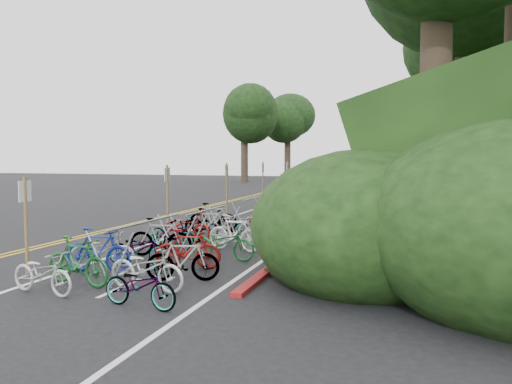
% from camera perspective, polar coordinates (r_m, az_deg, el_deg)
% --- Properties ---
extents(ground, '(120.00, 120.00, 0.00)m').
position_cam_1_polar(ground, '(14.50, -21.39, -7.28)').
color(ground, black).
rests_on(ground, ground).
extents(road_markings, '(7.47, 80.00, 0.01)m').
position_cam_1_polar(road_markings, '(22.90, -4.08, -2.94)').
color(road_markings, gold).
rests_on(road_markings, ground).
extents(red_curb, '(0.25, 28.00, 0.10)m').
position_cam_1_polar(red_curb, '(23.45, 9.28, -2.71)').
color(red_curb, maroon).
rests_on(red_curb, ground).
extents(embankment, '(14.30, 48.14, 9.11)m').
position_cam_1_polar(embankment, '(30.36, 24.99, 3.25)').
color(embankment, black).
rests_on(embankment, ground).
extents(tree_cluster, '(32.67, 54.22, 18.78)m').
position_cam_1_polar(tree_cluster, '(34.29, 19.16, 18.90)').
color(tree_cluster, '#2D2319').
rests_on(tree_cluster, ground).
extents(bike_rack_front, '(1.18, 3.34, 1.24)m').
position_cam_1_polar(bike_rack_front, '(12.26, -12.30, -4.78)').
color(bike_rack_front, '#9B9FA7').
rests_on(bike_rack_front, ground).
extents(bike_racks_rest, '(1.14, 23.00, 1.17)m').
position_cam_1_polar(bike_racks_rest, '(24.86, 3.46, -0.42)').
color(bike_racks_rest, '#9B9FA7').
rests_on(bike_racks_rest, ground).
extents(signpost_near, '(0.08, 0.40, 2.31)m').
position_cam_1_polar(signpost_near, '(13.08, -24.83, -2.70)').
color(signpost_near, brown).
rests_on(signpost_near, ground).
extents(signposts_rest, '(0.08, 18.40, 2.50)m').
position_cam_1_polar(signposts_rest, '(26.45, -1.07, 1.10)').
color(signposts_rest, brown).
rests_on(signposts_rest, ground).
extents(bike_front, '(1.02, 1.74, 0.86)m').
position_cam_1_polar(bike_front, '(13.24, -17.14, -6.34)').
color(bike_front, '#9E9EA3').
rests_on(bike_front, ground).
extents(bike_valet, '(3.21, 10.73, 1.09)m').
position_cam_1_polar(bike_valet, '(14.02, -8.14, -5.40)').
color(bike_valet, beige).
rests_on(bike_valet, ground).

